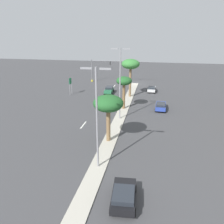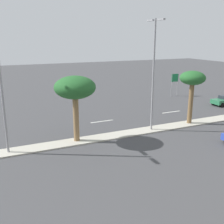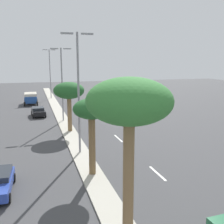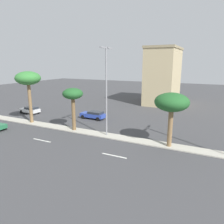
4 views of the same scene
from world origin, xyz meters
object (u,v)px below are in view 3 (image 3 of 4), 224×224
Objects in this scene: street_lamp_far at (62,79)px; box_truck at (31,98)px; palm_tree_mid at (69,91)px; street_lamp_outboard at (50,70)px; sedan_black_right at (38,111)px; street_lamp_leading at (78,85)px; palm_tree_rear at (129,105)px; sedan_silver_leading at (95,101)px; palm_tree_outboard at (92,112)px.

street_lamp_far is 18.47m from box_truck.
street_lamp_far reaches higher than palm_tree_mid.
palm_tree_mid is 0.55× the size of street_lamp_outboard.
box_truck reaches higher than sedan_black_right.
sedan_black_right is at bearing 100.07° from street_lamp_leading.
street_lamp_leading is at bearing -91.29° from palm_tree_mid.
box_truck is at bearing -122.01° from street_lamp_outboard.
street_lamp_outboard reaches higher than palm_tree_rear.
street_lamp_outboard is (-0.01, 38.68, 0.02)m from street_lamp_leading.
street_lamp_far reaches higher than sedan_silver_leading.
sedan_black_right is at bearing 108.10° from palm_tree_mid.
palm_tree_mid is 30.58m from street_lamp_outboard.
street_lamp_far is at bearing 90.12° from palm_tree_outboard.
street_lamp_leading reaches higher than palm_tree_mid.
palm_tree_mid reaches higher than box_truck.
sedan_black_right is 0.78× the size of box_truck.
palm_tree_outboard is at bearing -103.58° from sedan_silver_leading.
street_lamp_far reaches higher than box_truck.
sedan_black_right is 13.63m from sedan_silver_leading.
street_lamp_far reaches higher than sedan_black_right.
palm_tree_outboard is 33.16m from sedan_silver_leading.
street_lamp_far is at bearing 89.84° from street_lamp_leading.
street_lamp_far is 24.45m from street_lamp_outboard.
palm_tree_outboard is 0.57× the size of street_lamp_far.
palm_tree_rear is 41.56m from sedan_silver_leading.
palm_tree_mid is (0.10, 13.28, 0.08)m from palm_tree_outboard.
sedan_silver_leading is at bearing 58.33° from street_lamp_far.
palm_tree_mid is 1.46× the size of sedan_black_right.
street_lamp_far is at bearing -121.67° from sedan_silver_leading.
sedan_black_right is at bearing 125.43° from street_lamp_far.
palm_tree_mid is 0.55× the size of street_lamp_leading.
palm_tree_outboard is 24.80m from sedan_black_right.
palm_tree_mid is 0.59× the size of street_lamp_far.
street_lamp_outboard is (0.08, 52.20, -0.30)m from palm_tree_rear.
street_lamp_leading reaches higher than sedan_black_right.
sedan_silver_leading is (7.80, 26.83, -5.81)m from street_lamp_leading.
street_lamp_outboard reaches higher than palm_tree_outboard.
palm_tree_rear is 1.35× the size of palm_tree_outboard.
sedan_black_right is (-3.30, 32.56, -6.14)m from palm_tree_rear.
street_lamp_outboard is at bearing 90.01° from street_lamp_leading.
street_lamp_leading reaches higher than palm_tree_rear.
palm_tree_rear is 21.73m from palm_tree_mid.
street_lamp_leading is 2.67× the size of sedan_black_right.
sedan_black_right is (-3.38, 19.04, -5.81)m from street_lamp_leading.
street_lamp_outboard is at bearing 57.99° from box_truck.
street_lamp_outboard is at bearing 80.25° from sedan_black_right.
palm_tree_rear reaches higher than sedan_silver_leading.
palm_tree_rear is at bearing -90.08° from street_lamp_outboard.
sedan_silver_leading reaches higher than sedan_black_right.
sedan_silver_leading is at bearing 67.82° from palm_tree_mid.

